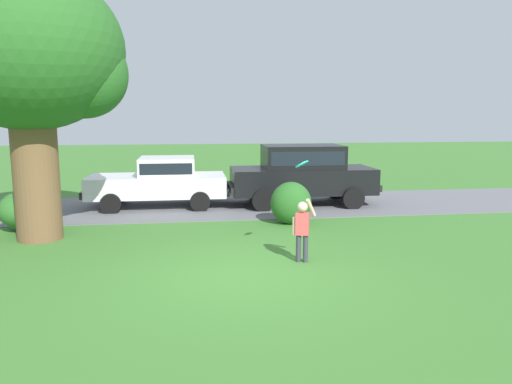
{
  "coord_description": "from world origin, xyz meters",
  "views": [
    {
      "loc": [
        -0.93,
        -8.5,
        2.89
      ],
      "look_at": [
        0.63,
        2.64,
        1.1
      ],
      "focal_mm": 34.4,
      "sensor_mm": 36.0,
      "label": 1
    }
  ],
  "objects_px": {
    "parked_suv": "(302,172)",
    "frisbee": "(302,164)",
    "parked_sedan": "(160,180)",
    "child_thrower": "(302,226)",
    "oak_tree_large": "(31,60)"
  },
  "relations": [
    {
      "from": "parked_suv",
      "to": "frisbee",
      "type": "xyz_separation_m",
      "value": [
        -1.4,
        -5.83,
        0.84
      ]
    },
    {
      "from": "parked_sedan",
      "to": "parked_suv",
      "type": "xyz_separation_m",
      "value": [
        4.47,
        -0.29,
        0.23
      ]
    },
    {
      "from": "parked_sedan",
      "to": "parked_suv",
      "type": "distance_m",
      "value": 4.49
    },
    {
      "from": "parked_suv",
      "to": "child_thrower",
      "type": "distance_m",
      "value": 6.23
    },
    {
      "from": "oak_tree_large",
      "to": "frisbee",
      "type": "relative_size",
      "value": 20.59
    },
    {
      "from": "parked_suv",
      "to": "frisbee",
      "type": "relative_size",
      "value": 15.91
    },
    {
      "from": "parked_sedan",
      "to": "child_thrower",
      "type": "xyz_separation_m",
      "value": [
        3.05,
        -6.34,
        -0.13
      ]
    },
    {
      "from": "child_thrower",
      "to": "frisbee",
      "type": "xyz_separation_m",
      "value": [
        0.03,
        0.23,
        1.2
      ]
    },
    {
      "from": "oak_tree_large",
      "to": "parked_sedan",
      "type": "xyz_separation_m",
      "value": [
        2.57,
        3.6,
        -3.25
      ]
    },
    {
      "from": "child_thrower",
      "to": "frisbee",
      "type": "bearing_deg",
      "value": 83.28
    },
    {
      "from": "oak_tree_large",
      "to": "parked_suv",
      "type": "xyz_separation_m",
      "value": [
        7.04,
        3.31,
        -3.02
      ]
    },
    {
      "from": "oak_tree_large",
      "to": "child_thrower",
      "type": "bearing_deg",
      "value": -26.03
    },
    {
      "from": "child_thrower",
      "to": "frisbee",
      "type": "relative_size",
      "value": 4.34
    },
    {
      "from": "oak_tree_large",
      "to": "frisbee",
      "type": "height_order",
      "value": "oak_tree_large"
    },
    {
      "from": "parked_suv",
      "to": "child_thrower",
      "type": "xyz_separation_m",
      "value": [
        -1.42,
        -6.06,
        -0.36
      ]
    }
  ]
}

